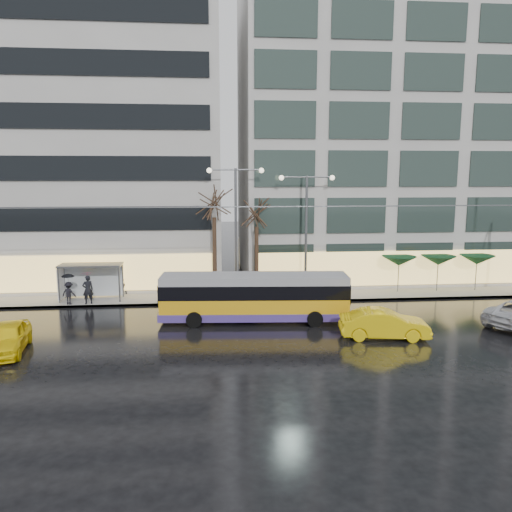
{
  "coord_description": "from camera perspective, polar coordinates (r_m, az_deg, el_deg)",
  "views": [
    {
      "loc": [
        0.26,
        -23.98,
        8.69
      ],
      "look_at": [
        2.89,
        5.0,
        3.95
      ],
      "focal_mm": 35.0,
      "sensor_mm": 36.0,
      "label": 1
    }
  ],
  "objects": [
    {
      "name": "ground",
      "position": [
        25.51,
        -5.56,
        -10.72
      ],
      "size": [
        140.0,
        140.0,
        0.0
      ],
      "primitive_type": "plane",
      "color": "black",
      "rests_on": "ground"
    },
    {
      "name": "sidewalk",
      "position": [
        38.99,
        -2.51,
        -3.53
      ],
      "size": [
        80.0,
        10.0,
        0.15
      ],
      "primitive_type": "cube",
      "color": "gray",
      "rests_on": "ground"
    },
    {
      "name": "kerb",
      "position": [
        34.18,
        -2.12,
        -5.36
      ],
      "size": [
        80.0,
        0.1,
        0.15
      ],
      "primitive_type": "cube",
      "color": "slate",
      "rests_on": "ground"
    },
    {
      "name": "building_left",
      "position": [
        46.02,
        -26.43,
        11.36
      ],
      "size": [
        34.0,
        14.0,
        22.0
      ],
      "primitive_type": "cube",
      "color": "#A29F9B",
      "rests_on": "sidewalk"
    },
    {
      "name": "building_right",
      "position": [
        47.06,
        18.84,
        13.59
      ],
      "size": [
        32.0,
        14.0,
        25.0
      ],
      "primitive_type": "cube",
      "color": "#A29F9B",
      "rests_on": "sidewalk"
    },
    {
      "name": "trolleybus",
      "position": [
        29.84,
        -0.2,
        -4.9
      ],
      "size": [
        11.25,
        4.68,
        5.16
      ],
      "color": "gold",
      "rests_on": "ground"
    },
    {
      "name": "catenary",
      "position": [
        32.23,
        -3.83,
        1.31
      ],
      "size": [
        42.24,
        5.12,
        7.0
      ],
      "color": "#595B60",
      "rests_on": "ground"
    },
    {
      "name": "bus_shelter",
      "position": [
        36.36,
        -18.86,
        -1.93
      ],
      "size": [
        4.2,
        1.6,
        2.51
      ],
      "color": "#595B60",
      "rests_on": "sidewalk"
    },
    {
      "name": "street_lamp_near",
      "position": [
        34.93,
        -2.33,
        4.8
      ],
      "size": [
        3.96,
        0.36,
        9.03
      ],
      "color": "#595B60",
      "rests_on": "sidewalk"
    },
    {
      "name": "street_lamp_far",
      "position": [
        35.55,
        5.77,
        4.4
      ],
      "size": [
        3.96,
        0.36,
        8.53
      ],
      "color": "#595B60",
      "rests_on": "sidewalk"
    },
    {
      "name": "tree_a",
      "position": [
        35.02,
        -4.83,
        6.59
      ],
      "size": [
        3.2,
        3.2,
        8.4
      ],
      "color": "black",
      "rests_on": "sidewalk"
    },
    {
      "name": "tree_b",
      "position": [
        35.41,
        0.07,
        5.53
      ],
      "size": [
        3.2,
        3.2,
        7.7
      ],
      "color": "black",
      "rests_on": "sidewalk"
    },
    {
      "name": "parasol_a",
      "position": [
        38.1,
        16.02,
        -0.55
      ],
      "size": [
        2.5,
        2.5,
        2.65
      ],
      "color": "#595B60",
      "rests_on": "sidewalk"
    },
    {
      "name": "parasol_b",
      "position": [
        39.28,
        20.11,
        -0.47
      ],
      "size": [
        2.5,
        2.5,
        2.65
      ],
      "color": "#595B60",
      "rests_on": "sidewalk"
    },
    {
      "name": "parasol_c",
      "position": [
        40.65,
        23.94,
        -0.39
      ],
      "size": [
        2.5,
        2.5,
        2.65
      ],
      "color": "#595B60",
      "rests_on": "sidewalk"
    },
    {
      "name": "taxi_a",
      "position": [
        27.78,
        -26.59,
        -8.37
      ],
      "size": [
        2.39,
        4.6,
        1.5
      ],
      "primitive_type": "imported",
      "rotation": [
        0.0,
        0.0,
        0.15
      ],
      "color": "yellow",
      "rests_on": "ground"
    },
    {
      "name": "taxi_b",
      "position": [
        27.89,
        14.43,
        -7.53
      ],
      "size": [
        4.92,
        2.31,
        1.56
      ],
      "primitive_type": "imported",
      "rotation": [
        0.0,
        0.0,
        1.43
      ],
      "color": "yellow",
      "rests_on": "ground"
    },
    {
      "name": "pedestrian_a",
      "position": [
        35.12,
        -18.7,
        -2.97
      ],
      "size": [
        1.28,
        1.29,
        2.19
      ],
      "color": "black",
      "rests_on": "sidewalk"
    },
    {
      "name": "pedestrian_b",
      "position": [
        37.4,
        -15.09,
        -3.02
      ],
      "size": [
        0.93,
        0.83,
        1.6
      ],
      "color": "black",
      "rests_on": "sidewalk"
    },
    {
      "name": "pedestrian_c",
      "position": [
        35.49,
        -20.63,
        -3.43
      ],
      "size": [
        1.1,
        1.02,
        2.11
      ],
      "color": "black",
      "rests_on": "sidewalk"
    }
  ]
}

